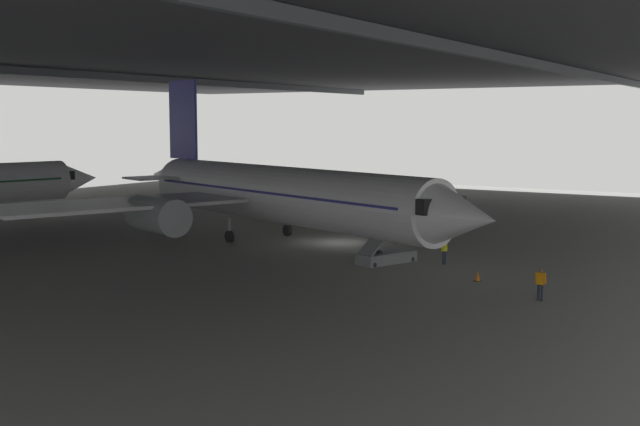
% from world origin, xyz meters
% --- Properties ---
extents(ground_plane, '(110.00, 110.00, 0.00)m').
position_xyz_m(ground_plane, '(0.00, 0.00, 0.00)').
color(ground_plane, gray).
extents(hangar_structure, '(121.00, 99.00, 15.07)m').
position_xyz_m(hangar_structure, '(-0.08, 13.75, 14.43)').
color(hangar_structure, '#4C4F54').
rests_on(hangar_structure, ground_plane).
extents(airplane_main, '(39.35, 39.62, 12.60)m').
position_xyz_m(airplane_main, '(-2.71, 3.96, 3.66)').
color(airplane_main, white).
rests_on(airplane_main, ground_plane).
extents(boarding_stairs, '(4.65, 2.80, 4.89)m').
position_xyz_m(boarding_stairs, '(-5.83, -6.89, 0.75)').
color(boarding_stairs, slate).
rests_on(boarding_stairs, ground_plane).
extents(crew_worker_near_nose, '(0.24, 0.55, 1.68)m').
position_xyz_m(crew_worker_near_nose, '(-11.39, -18.46, 0.96)').
color(crew_worker_near_nose, '#232838').
rests_on(crew_worker_near_nose, ground_plane).
extents(crew_worker_by_stairs, '(0.54, 0.29, 1.72)m').
position_xyz_m(crew_worker_by_stairs, '(-4.40, -10.23, 0.99)').
color(crew_worker_by_stairs, '#232838').
rests_on(crew_worker_by_stairs, ground_plane).
extents(traffic_cone_orange, '(0.36, 0.36, 0.60)m').
position_xyz_m(traffic_cone_orange, '(-8.35, -13.97, 0.29)').
color(traffic_cone_orange, black).
rests_on(traffic_cone_orange, ground_plane).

